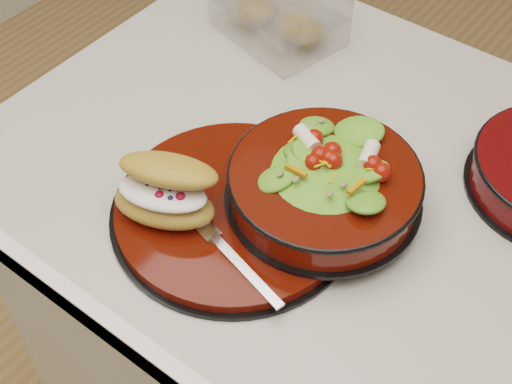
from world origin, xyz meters
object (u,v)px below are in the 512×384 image
Objects in this scene: salad_bowl at (325,179)px; island_counter at (382,380)px; dinner_plate at (234,210)px; pastry_box at (279,11)px; fork at (233,257)px; croissant at (166,191)px.

island_counter is at bearing 30.07° from salad_bowl.
pastry_box is (-0.19, 0.35, 0.03)m from dinner_plate.
island_counter is 0.52m from salad_bowl.
fork is at bearing -102.71° from salad_bowl.
dinner_plate is 0.09m from fork.
island_counter is 0.52m from dinner_plate.
island_counter is at bearing 35.90° from dinner_plate.
pastry_box is at bearing 152.29° from island_counter.
dinner_plate is at bearing -48.72° from pastry_box.
salad_bowl reaches higher than island_counter.
croissant is at bearing -136.58° from salad_bowl.
island_counter is 8.30× the size of croissant.
pastry_box reaches higher than dinner_plate.
fork is at bearing -47.08° from pastry_box.
croissant is at bearing 99.97° from fork.
pastry_box reaches higher than fork.
salad_bowl is 0.15m from fork.
pastry_box is at bearing 118.12° from dinner_plate.
pastry_box reaches higher than island_counter.
pastry_box is at bearing 134.81° from salad_bowl.
croissant is (-0.26, -0.21, 0.50)m from island_counter.
croissant is at bearing -142.03° from island_counter.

